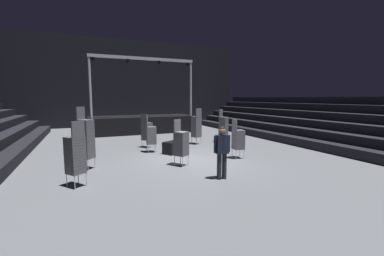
{
  "coord_description": "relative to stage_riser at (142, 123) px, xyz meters",
  "views": [
    {
      "loc": [
        -4.1,
        -9.67,
        2.62
      ],
      "look_at": [
        -0.02,
        -0.19,
        1.4
      ],
      "focal_mm": 23.75,
      "sensor_mm": 36.0,
      "label": 1
    }
  ],
  "objects": [
    {
      "name": "bleacher_bank_right",
      "position": [
        8.75,
        -8.57,
        0.65
      ],
      "size": [
        4.5,
        24.0,
        2.7
      ],
      "rotation": [
        0.0,
        0.0,
        -1.57
      ],
      "color": "black",
      "rests_on": "ground_plane"
    },
    {
      "name": "chair_stack_rear_left",
      "position": [
        1.81,
        -6.15,
        0.32
      ],
      "size": [
        0.56,
        0.56,
        2.05
      ],
      "rotation": [
        0.0,
        0.0,
        0.32
      ],
      "color": "#B2B5BA",
      "rests_on": "ground_plane"
    },
    {
      "name": "chair_stack_rear_right",
      "position": [
        -0.66,
        -10.19,
        0.2
      ],
      "size": [
        0.61,
        0.61,
        1.79
      ],
      "rotation": [
        0.0,
        0.0,
        3.72
      ],
      "color": "#B2B5BA",
      "rests_on": "ground_plane"
    },
    {
      "name": "stage_riser",
      "position": [
        0.0,
        0.0,
        0.0
      ],
      "size": [
        7.67,
        2.84,
        5.47
      ],
      "color": "black",
      "rests_on": "ground_plane"
    },
    {
      "name": "chair_stack_mid_right",
      "position": [
        -1.12,
        -7.28,
        0.16
      ],
      "size": [
        0.48,
        0.48,
        1.71
      ],
      "rotation": [
        0.0,
        0.0,
        4.61
      ],
      "color": "#B2B5BA",
      "rests_on": "ground_plane"
    },
    {
      "name": "man_with_tie",
      "position": [
        -0.04,
        -12.26,
        0.27
      ],
      "size": [
        0.57,
        0.27,
        1.72
      ],
      "rotation": [
        0.0,
        0.0,
        3.04
      ],
      "color": "black",
      "rests_on": "ground_plane"
    },
    {
      "name": "chair_stack_rear_centre",
      "position": [
        2.05,
        -10.02,
        0.16
      ],
      "size": [
        0.49,
        0.49,
        1.71
      ],
      "rotation": [
        0.0,
        0.0,
        4.6
      ],
      "color": "#B2B5BA",
      "rests_on": "ground_plane"
    },
    {
      "name": "arena_end_wall",
      "position": [
        0.0,
        5.43,
        3.3
      ],
      "size": [
        22.0,
        0.3,
        8.0
      ],
      "primitive_type": "cube",
      "color": "black",
      "rests_on": "ground_plane"
    },
    {
      "name": "ground_plane",
      "position": [
        0.0,
        -9.57,
        -0.75
      ],
      "size": [
        22.0,
        30.0,
        0.1
      ],
      "primitive_type": "cube",
      "color": "#515459"
    },
    {
      "name": "chair_stack_mid_left",
      "position": [
        -4.04,
        -9.25,
        0.45
      ],
      "size": [
        0.62,
        0.62,
        2.31
      ],
      "rotation": [
        0.0,
        0.0,
        4.0
      ],
      "color": "#B2B5BA",
      "rests_on": "ground_plane"
    },
    {
      "name": "chair_stack_mid_centre",
      "position": [
        -4.36,
        -11.17,
        0.28
      ],
      "size": [
        0.61,
        0.61,
        1.96
      ],
      "rotation": [
        0.0,
        0.0,
        0.63
      ],
      "color": "#B2B5BA",
      "rests_on": "ground_plane"
    },
    {
      "name": "chair_stack_front_right",
      "position": [
        3.55,
        -6.2,
        0.28
      ],
      "size": [
        0.61,
        0.61,
        1.96
      ],
      "rotation": [
        0.0,
        0.0,
        3.71
      ],
      "color": "#B2B5BA",
      "rests_on": "ground_plane"
    },
    {
      "name": "chair_stack_front_left",
      "position": [
        -1.04,
        -6.06,
        0.2
      ],
      "size": [
        0.61,
        0.61,
        1.79
      ],
      "rotation": [
        0.0,
        0.0,
        5.32
      ],
      "color": "#B2B5BA",
      "rests_on": "ground_plane"
    },
    {
      "name": "equipment_road_case",
      "position": [
        -0.23,
        -7.98,
        -0.42
      ],
      "size": [
        1.08,
        0.97,
        0.57
      ],
      "primitive_type": "cube",
      "rotation": [
        0.0,
        0.0,
        0.53
      ],
      "color": "black",
      "rests_on": "ground_plane"
    }
  ]
}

